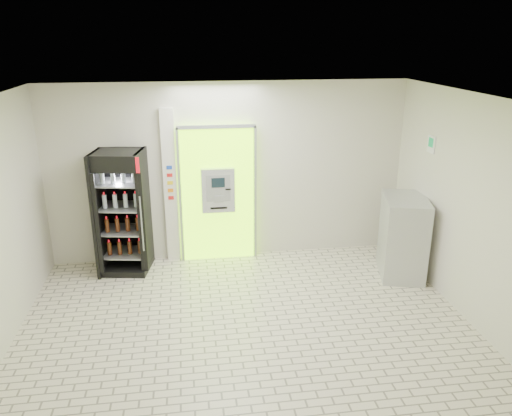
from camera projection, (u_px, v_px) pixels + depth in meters
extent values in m
plane|color=beige|center=(248.00, 333.00, 6.53)|extent=(6.00, 6.00, 0.00)
plane|color=beige|center=(229.00, 172.00, 8.37)|extent=(6.00, 0.00, 6.00)
plane|color=beige|center=(290.00, 347.00, 3.70)|extent=(6.00, 0.00, 6.00)
plane|color=beige|center=(478.00, 214.00, 6.44)|extent=(0.00, 5.00, 5.00)
plane|color=white|center=(247.00, 101.00, 5.54)|extent=(6.00, 6.00, 0.00)
cube|color=#8AED08|center=(218.00, 194.00, 8.40)|extent=(1.20, 0.12, 2.30)
cube|color=gray|center=(216.00, 127.00, 7.95)|extent=(1.28, 0.04, 0.06)
cube|color=gray|center=(180.00, 197.00, 8.25)|extent=(0.04, 0.04, 2.30)
cube|color=gray|center=(255.00, 194.00, 8.42)|extent=(0.04, 0.04, 2.30)
cube|color=black|center=(225.00, 231.00, 8.58)|extent=(0.62, 0.01, 0.67)
cube|color=black|center=(196.00, 147.00, 8.03)|extent=(0.22, 0.01, 0.18)
cube|color=#B3B5BB|center=(218.00, 190.00, 8.26)|extent=(0.55, 0.12, 0.75)
cube|color=black|center=(218.00, 183.00, 8.15)|extent=(0.22, 0.01, 0.16)
cube|color=gray|center=(219.00, 199.00, 8.24)|extent=(0.16, 0.01, 0.12)
cube|color=black|center=(228.00, 189.00, 8.21)|extent=(0.09, 0.01, 0.02)
cube|color=black|center=(219.00, 208.00, 8.30)|extent=(0.28, 0.01, 0.03)
cube|color=silver|center=(170.00, 187.00, 8.26)|extent=(0.22, 0.10, 2.60)
cube|color=#193FB2|center=(169.00, 167.00, 8.10)|extent=(0.09, 0.01, 0.06)
cube|color=red|center=(170.00, 175.00, 8.14)|extent=(0.09, 0.01, 0.06)
cube|color=yellow|center=(170.00, 183.00, 8.18)|extent=(0.09, 0.01, 0.06)
cube|color=orange|center=(171.00, 190.00, 8.22)|extent=(0.09, 0.01, 0.06)
cube|color=red|center=(171.00, 198.00, 8.27)|extent=(0.09, 0.01, 0.06)
cube|color=black|center=(122.00, 212.00, 7.98)|extent=(0.86, 0.80, 2.00)
cube|color=black|center=(124.00, 206.00, 8.27)|extent=(0.75, 0.18, 2.00)
cube|color=red|center=(115.00, 165.00, 7.38)|extent=(0.72, 0.13, 0.24)
cube|color=white|center=(115.00, 165.00, 7.37)|extent=(0.41, 0.08, 0.07)
cube|color=black|center=(127.00, 266.00, 8.29)|extent=(0.86, 0.80, 0.10)
cylinder|color=gray|center=(142.00, 224.00, 7.71)|extent=(0.03, 0.03, 0.90)
cube|color=gray|center=(126.00, 252.00, 8.21)|extent=(0.72, 0.68, 0.02)
cube|color=gray|center=(124.00, 230.00, 8.08)|extent=(0.72, 0.68, 0.02)
cube|color=gray|center=(122.00, 207.00, 7.94)|extent=(0.72, 0.68, 0.02)
cube|color=gray|center=(119.00, 183.00, 7.81)|extent=(0.72, 0.68, 0.02)
cube|color=#B3B5BB|center=(403.00, 237.00, 7.95)|extent=(0.87, 1.10, 1.29)
cube|color=gray|center=(384.00, 234.00, 7.89)|extent=(0.25, 0.92, 0.01)
cube|color=white|center=(431.00, 144.00, 7.54)|extent=(0.02, 0.22, 0.26)
cube|color=#0C8746|center=(431.00, 142.00, 7.53)|extent=(0.00, 0.14, 0.14)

